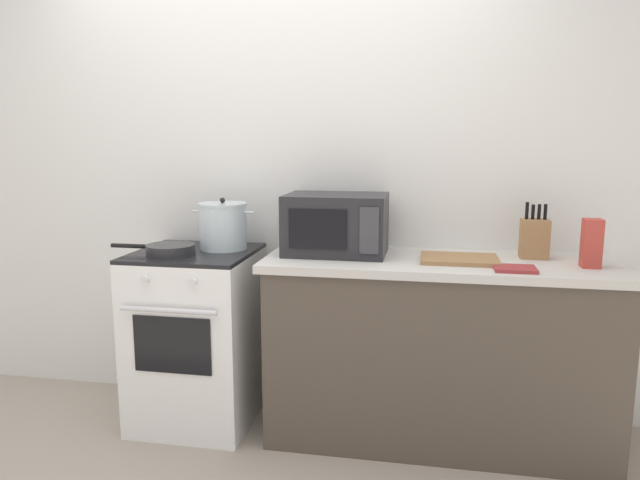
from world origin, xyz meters
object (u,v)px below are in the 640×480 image
at_px(microwave, 336,224).
at_px(cutting_board, 459,259).
at_px(oven_mitt, 515,269).
at_px(pasta_box, 592,243).
at_px(stove, 197,336).
at_px(frying_pan, 169,249).
at_px(knife_block, 534,238).
at_px(stock_pot, 223,226).

bearing_deg(microwave, cutting_board, -7.36).
bearing_deg(oven_mitt, pasta_box, 20.83).
xyz_separation_m(stove, frying_pan, (-0.09, -0.10, 0.48)).
xyz_separation_m(stove, knife_block, (1.69, 0.14, 0.56)).
height_order(stove, stock_pot, stock_pot).
height_order(frying_pan, cutting_board, frying_pan).
distance_m(microwave, pasta_box, 1.18).
bearing_deg(pasta_box, oven_mitt, -159.17).
height_order(frying_pan, oven_mitt, frying_pan).
xyz_separation_m(stock_pot, oven_mitt, (1.44, -0.25, -0.11)).
height_order(stock_pot, frying_pan, stock_pot).
bearing_deg(knife_block, cutting_board, -158.62).
bearing_deg(stove, stock_pot, 36.08).
distance_m(microwave, knife_block, 0.97).
relative_size(stove, microwave, 1.84).
distance_m(microwave, oven_mitt, 0.88).
bearing_deg(knife_block, stove, -175.23).
height_order(cutting_board, knife_block, knife_block).
distance_m(stock_pot, microwave, 0.60).
distance_m(knife_block, oven_mitt, 0.34).
bearing_deg(microwave, pasta_box, -5.24).
bearing_deg(cutting_board, stock_pot, 175.63).
xyz_separation_m(stove, oven_mitt, (1.57, -0.16, 0.47)).
xyz_separation_m(stove, stock_pot, (0.13, 0.09, 0.58)).
bearing_deg(cutting_board, knife_block, 21.38).
bearing_deg(stock_pot, pasta_box, -3.93).
height_order(stove, knife_block, knife_block).
relative_size(stock_pot, cutting_board, 0.93).
bearing_deg(cutting_board, microwave, 172.64).
bearing_deg(stock_pot, microwave, -1.35).
bearing_deg(stock_pot, knife_block, 1.75).
distance_m(pasta_box, oven_mitt, 0.38).
distance_m(stock_pot, knife_block, 1.56).
height_order(cutting_board, pasta_box, pasta_box).
bearing_deg(microwave, knife_block, 3.69).
distance_m(stock_pot, frying_pan, 0.30).
distance_m(stove, stock_pot, 0.60).
distance_m(cutting_board, knife_block, 0.39).
height_order(microwave, pasta_box, microwave).
bearing_deg(stock_pot, cutting_board, -4.37).
bearing_deg(pasta_box, cutting_board, 177.01).
bearing_deg(pasta_box, stove, 179.13).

